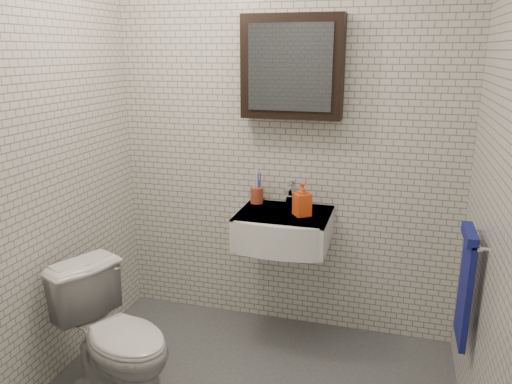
{
  "coord_description": "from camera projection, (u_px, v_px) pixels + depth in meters",
  "views": [
    {
      "loc": [
        0.67,
        -2.03,
        1.8
      ],
      "look_at": [
        -0.04,
        0.45,
        1.06
      ],
      "focal_mm": 35.0,
      "sensor_mm": 36.0,
      "label": 1
    }
  ],
  "objects": [
    {
      "name": "washbasin",
      "position": [
        282.0,
        229.0,
        3.0
      ],
      "size": [
        0.55,
        0.5,
        0.2
      ],
      "color": "white",
      "rests_on": "room_shell"
    },
    {
      "name": "faucet",
      "position": [
        290.0,
        195.0,
        3.14
      ],
      "size": [
        0.06,
        0.2,
        0.15
      ],
      "color": "silver",
      "rests_on": "washbasin"
    },
    {
      "name": "towel_rail",
      "position": [
        466.0,
        282.0,
        2.39
      ],
      "size": [
        0.09,
        0.3,
        0.58
      ],
      "color": "silver",
      "rests_on": "room_shell"
    },
    {
      "name": "toothbrush_cup",
      "position": [
        257.0,
        194.0,
        3.19
      ],
      "size": [
        0.08,
        0.08,
        0.22
      ],
      "rotation": [
        0.0,
        0.0,
        0.04
      ],
      "color": "#9C3E27",
      "rests_on": "washbasin"
    },
    {
      "name": "toilet",
      "position": [
        117.0,
        337.0,
        2.6
      ],
      "size": [
        0.8,
        0.65,
        0.71
      ],
      "primitive_type": "imported",
      "rotation": [
        0.0,
        0.0,
        1.14
      ],
      "color": "silver",
      "rests_on": "ground"
    },
    {
      "name": "soap_bottle",
      "position": [
        302.0,
        199.0,
        2.94
      ],
      "size": [
        0.13,
        0.13,
        0.2
      ],
      "primitive_type": "imported",
      "rotation": [
        0.0,
        0.0,
        0.62
      ],
      "color": "orange",
      "rests_on": "washbasin"
    },
    {
      "name": "mirror_cabinet",
      "position": [
        292.0,
        67.0,
        2.92
      ],
      "size": [
        0.6,
        0.15,
        0.6
      ],
      "color": "black",
      "rests_on": "room_shell"
    },
    {
      "name": "room_shell",
      "position": [
        235.0,
        130.0,
        2.14
      ],
      "size": [
        2.22,
        2.02,
        2.51
      ],
      "color": "silver",
      "rests_on": "ground"
    }
  ]
}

